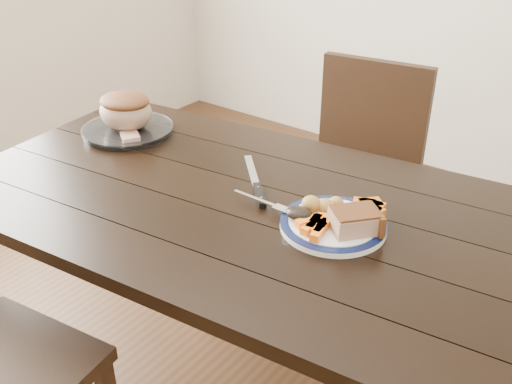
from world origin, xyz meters
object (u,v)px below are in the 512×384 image
Objects in this scene: dinner_plate at (333,225)px; fork at (265,203)px; chair_far at (358,172)px; carving_knife at (257,188)px; dining_table at (238,225)px; pork_slice at (354,221)px; serving_platter at (128,131)px; roast_joint at (126,112)px.

fork reaches higher than dinner_plate.
carving_knife is at bearing 84.54° from chair_far.
pork_slice reaches higher than dining_table.
carving_knife is at bearing -5.14° from serving_platter.
chair_far is 0.71m from carving_knife.
pork_slice is at bearing 108.47° from chair_far.
pork_slice is (0.92, -0.10, 0.04)m from serving_platter.
dining_table is 0.61m from roast_joint.
pork_slice is at bearing 2.81° from dining_table.
carving_knife is (-0.33, 0.05, -0.04)m from pork_slice.
pork_slice is at bearing -4.76° from dinner_plate.
fork reaches higher than dining_table.
pork_slice is 0.58× the size of roast_joint.
carving_knife is at bearing 172.15° from pork_slice.
chair_far reaches higher than pork_slice.
serving_platter is 2.76× the size of pork_slice.
serving_platter is (-0.57, -0.62, 0.23)m from chair_far.
chair_far reaches higher than dining_table.
serving_platter is 1.24× the size of carving_knife.
fork reaches higher than serving_platter.
dinner_plate is at bearing 175.24° from pork_slice.
dinner_plate is 2.46× the size of pork_slice.
serving_platter is at bearing -140.21° from carving_knife.
roast_joint reaches higher than dinner_plate.
dinner_plate is (0.29, 0.02, 0.10)m from dining_table.
dinner_plate is 0.87m from roast_joint.
carving_knife is (0.59, -0.05, -0.00)m from serving_platter.
carving_knife is at bearing 171.47° from dinner_plate.
carving_knife is (-0.08, 0.07, -0.01)m from fork.
roast_joint is (-0.57, -0.62, 0.30)m from chair_far.
chair_far is 3.85× the size of carving_knife.
fork is (-0.19, -0.03, 0.01)m from dinner_plate.
chair_far is 0.81m from dinner_plate.
serving_platter is 0.60m from carving_knife.
dining_table is 15.62× the size of pork_slice.
fork is at bearing 3.08° from carving_knife.
chair_far reaches higher than dinner_plate.
fork is at bearing -4.54° from dining_table.
serving_platter is 1.60× the size of roast_joint.
roast_joint is at bearing 173.80° from dinner_plate.
dining_table is 5.67× the size of serving_platter.
roast_joint reaches higher than carving_knife.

